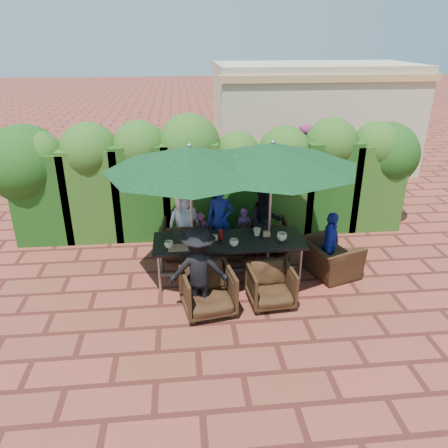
{
  "coord_description": "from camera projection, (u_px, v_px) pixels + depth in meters",
  "views": [
    {
      "loc": [
        -0.69,
        -6.53,
        4.04
      ],
      "look_at": [
        0.02,
        0.4,
        0.98
      ],
      "focal_mm": 35.0,
      "sensor_mm": 36.0,
      "label": 1
    }
  ],
  "objects": [
    {
      "name": "cup_b",
      "position": [
        198.0,
        236.0,
        7.52
      ],
      "size": [
        0.14,
        0.14,
        0.13
      ],
      "primitive_type": "imported",
      "color": "beige",
      "rests_on": "dining_table"
    },
    {
      "name": "ketchup_bottle",
      "position": [
        221.0,
        235.0,
        7.54
      ],
      "size": [
        0.04,
        0.04,
        0.17
      ],
      "primitive_type": "cylinder",
      "color": "#B20C0A",
      "rests_on": "dining_table"
    },
    {
      "name": "sauce_bottle",
      "position": [
        220.0,
        233.0,
        7.59
      ],
      "size": [
        0.04,
        0.04,
        0.17
      ],
      "primitive_type": "cylinder",
      "color": "#4C230C",
      "rests_on": "dining_table"
    },
    {
      "name": "number_block_right",
      "position": [
        267.0,
        234.0,
        7.66
      ],
      "size": [
        0.12,
        0.06,
        0.1
      ],
      "primitive_type": "cube",
      "color": "tan",
      "rests_on": "dining_table"
    },
    {
      "name": "adult_end_right",
      "position": [
        330.0,
        245.0,
        7.69
      ],
      "size": [
        0.58,
        0.79,
        1.22
      ],
      "primitive_type": "imported",
      "rotation": [
        0.0,
        0.0,
        1.22
      ],
      "color": "navy",
      "rests_on": "ground"
    },
    {
      "name": "adult_far_mid",
      "position": [
        220.0,
        220.0,
        8.43
      ],
      "size": [
        0.55,
        0.47,
        1.42
      ],
      "primitive_type": "imported",
      "rotation": [
        0.0,
        0.0,
        -0.11
      ],
      "color": "navy",
      "rests_on": "ground"
    },
    {
      "name": "chair_end_right",
      "position": [
        330.0,
        252.0,
        7.83
      ],
      "size": [
        0.9,
        1.12,
        0.84
      ],
      "primitive_type": "imported",
      "rotation": [
        0.0,
        0.0,
        1.89
      ],
      "color": "black",
      "rests_on": "ground"
    },
    {
      "name": "chair_near_left",
      "position": [
        208.0,
        289.0,
        6.76
      ],
      "size": [
        0.89,
        0.85,
        0.8
      ],
      "primitive_type": "imported",
      "rotation": [
        0.0,
        0.0,
        0.17
      ],
      "color": "black",
      "rests_on": "ground"
    },
    {
      "name": "cup_e",
      "position": [
        282.0,
        237.0,
        7.5
      ],
      "size": [
        0.18,
        0.18,
        0.14
      ],
      "primitive_type": "imported",
      "color": "beige",
      "rests_on": "dining_table"
    },
    {
      "name": "chair_far_right",
      "position": [
        270.0,
        233.0,
        8.74
      ],
      "size": [
        0.72,
        0.68,
        0.7
      ],
      "primitive_type": "imported",
      "rotation": [
        0.0,
        0.0,
        3.08
      ],
      "color": "black",
      "rests_on": "ground"
    },
    {
      "name": "number_block_left",
      "position": [
        214.0,
        237.0,
        7.53
      ],
      "size": [
        0.12,
        0.06,
        0.1
      ],
      "primitive_type": "cube",
      "color": "tan",
      "rests_on": "dining_table"
    },
    {
      "name": "chair_near_right",
      "position": [
        271.0,
        284.0,
        6.97
      ],
      "size": [
        0.74,
        0.7,
        0.72
      ],
      "primitive_type": "imported",
      "rotation": [
        0.0,
        0.0,
        0.08
      ],
      "color": "black",
      "rests_on": "ground"
    },
    {
      "name": "adult_near_left",
      "position": [
        199.0,
        270.0,
        6.66
      ],
      "size": [
        0.94,
        0.47,
        1.42
      ],
      "primitive_type": "imported",
      "rotation": [
        0.0,
        0.0,
        3.08
      ],
      "color": "black",
      "rests_on": "ground"
    },
    {
      "name": "dining_table",
      "position": [
        229.0,
        244.0,
        7.58
      ],
      "size": [
        2.6,
        0.9,
        0.75
      ],
      "color": "black",
      "rests_on": "ground"
    },
    {
      "name": "pedestrian_c",
      "position": [
        327.0,
        166.0,
        11.67
      ],
      "size": [
        0.96,
        1.05,
        1.54
      ],
      "primitive_type": "imported",
      "rotation": [
        0.0,
        0.0,
        2.24
      ],
      "color": "#9C9BA3",
      "rests_on": "ground"
    },
    {
      "name": "adult_far_left",
      "position": [
        184.0,
        223.0,
        8.38
      ],
      "size": [
        0.76,
        0.59,
        1.35
      ],
      "primitive_type": "imported",
      "rotation": [
        0.0,
        0.0,
        0.33
      ],
      "color": "white",
      "rests_on": "ground"
    },
    {
      "name": "child_right",
      "position": [
        244.0,
        229.0,
        8.71
      ],
      "size": [
        0.33,
        0.28,
        0.87
      ],
      "primitive_type": "imported",
      "rotation": [
        0.0,
        0.0,
        -0.1
      ],
      "color": "purple",
      "rests_on": "ground"
    },
    {
      "name": "building",
      "position": [
        313.0,
        117.0,
        13.69
      ],
      "size": [
        6.2,
        3.08,
        3.2
      ],
      "color": "#C2B190",
      "rests_on": "ground"
    },
    {
      "name": "hedge_wall",
      "position": [
        206.0,
        171.0,
        9.18
      ],
      "size": [
        9.1,
        1.6,
        2.58
      ],
      "color": "#15350E",
      "rests_on": "ground"
    },
    {
      "name": "serving_tray",
      "position": [
        179.0,
        248.0,
        7.25
      ],
      "size": [
        0.35,
        0.25,
        0.02
      ],
      "primitive_type": "cube",
      "color": "#AC7853",
      "rests_on": "dining_table"
    },
    {
      "name": "umbrella_left",
      "position": [
        190.0,
        158.0,
        6.89
      ],
      "size": [
        2.77,
        2.77,
        2.46
      ],
      "color": "gray",
      "rests_on": "ground"
    },
    {
      "name": "cup_a",
      "position": [
        169.0,
        245.0,
        7.25
      ],
      "size": [
        0.15,
        0.15,
        0.12
      ],
      "primitive_type": "imported",
      "color": "beige",
      "rests_on": "dining_table"
    },
    {
      "name": "child_left",
      "position": [
        201.0,
        234.0,
        8.56
      ],
      "size": [
        0.32,
        0.27,
        0.84
      ],
      "primitive_type": "imported",
      "rotation": [
        0.0,
        0.0,
        0.07
      ],
      "color": "#D34A9B",
      "rests_on": "ground"
    },
    {
      "name": "pedestrian_b",
      "position": [
        302.0,
        161.0,
        11.43
      ],
      "size": [
        1.07,
        0.91,
        1.91
      ],
      "primitive_type": "imported",
      "rotation": [
        0.0,
        0.0,
        3.6
      ],
      "color": "#D34A9B",
      "rests_on": "ground"
    },
    {
      "name": "cup_d",
      "position": [
        257.0,
        232.0,
        7.69
      ],
      "size": [
        0.14,
        0.14,
        0.13
      ],
      "primitive_type": "imported",
      "color": "beige",
      "rests_on": "dining_table"
    },
    {
      "name": "ground",
      "position": [
        225.0,
        284.0,
        7.64
      ],
      "size": [
        80.0,
        80.0,
        0.0
      ],
      "primitive_type": "plane",
      "color": "brown",
      "rests_on": "ground"
    },
    {
      "name": "adult_far_right",
      "position": [
        265.0,
        221.0,
        8.47
      ],
      "size": [
        0.69,
        0.47,
        1.36
      ],
      "primitive_type": "imported",
      "rotation": [
        0.0,
        0.0,
        -0.11
      ],
      "color": "black",
      "rests_on": "ground"
    },
    {
      "name": "chair_far_mid",
      "position": [
        228.0,
        238.0,
        8.51
      ],
      "size": [
        0.77,
        0.73,
        0.71
      ],
      "primitive_type": "imported",
      "rotation": [
        0.0,
        0.0,
        3.01
      ],
      "color": "black",
      "rests_on": "ground"
    },
    {
      "name": "chair_far_left",
      "position": [
        182.0,
        237.0,
        8.5
      ],
      "size": [
        0.8,
        0.75,
        0.78
      ],
      "primitive_type": "imported",
      "rotation": [
        0.0,
        0.0,
        3.09
      ],
      "color": "black",
      "rests_on": "ground"
    },
    {
      "name": "umbrella_right",
      "position": [
        272.0,
        155.0,
        7.1
      ],
      "size": [
        2.88,
        2.88,
        2.46
      ],
      "color": "gray",
      "rests_on": "ground"
    },
    {
      "name": "cup_c",
      "position": [
        234.0,
        243.0,
        7.32
      ],
      "size": [
        0.15,
        0.15,
        0.12
      ],
      "primitive_type": "imported",
      "color": "beige",
      "rests_on": "dining_table"
    },
    {
      "name": "pedestrian_a",
      "position": [
        278.0,
        164.0,
        11.22
      ],
      "size": [
        1.78,
        0.72,
        1.87
      ],
      "primitive_type": "imported",
      "rotation": [
        0.0,
        0.0,
        3.2
      ],
      "color": "#287F22",
      "rests_on": "ground"
    }
  ]
}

